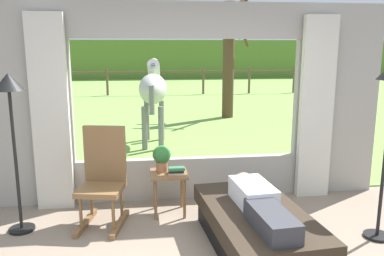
{
  "coord_description": "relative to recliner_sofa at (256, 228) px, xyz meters",
  "views": [
    {
      "loc": [
        -0.58,
        -2.79,
        2.0
      ],
      "look_at": [
        0.0,
        1.8,
        1.05
      ],
      "focal_mm": 37.08,
      "sensor_mm": 36.0,
      "label": 1
    }
  ],
  "objects": [
    {
      "name": "distant_hill_ridge",
      "position": [
        -0.52,
        22.22,
        0.98
      ],
      "size": [
        36.0,
        2.0,
        2.4
      ],
      "primitive_type": "cube",
      "color": "#54762F",
      "rests_on": "ground_plane"
    },
    {
      "name": "rocking_chair",
      "position": [
        -1.56,
        0.82,
        0.33
      ],
      "size": [
        0.58,
        0.76,
        1.12
      ],
      "rotation": [
        0.0,
        0.0,
        -0.2
      ],
      "color": "brown",
      "rests_on": "ground_plane"
    },
    {
      "name": "curtain_panel_right",
      "position": [
        1.17,
        1.34,
        0.98
      ],
      "size": [
        0.44,
        0.1,
        2.4
      ],
      "primitive_type": "cube",
      "color": "beige",
      "rests_on": "ground_plane"
    },
    {
      "name": "outdoor_pasture_lawn",
      "position": [
        -0.52,
        12.38,
        -0.21
      ],
      "size": [
        36.0,
        21.68,
        0.02
      ],
      "primitive_type": "cube",
      "color": "#759E47",
      "rests_on": "ground_plane"
    },
    {
      "name": "horse",
      "position": [
        -0.88,
        4.51,
        0.94
      ],
      "size": [
        0.64,
        1.82,
        1.73
      ],
      "rotation": [
        0.0,
        0.0,
        -0.07
      ],
      "color": "#B2B2AD",
      "rests_on": "outdoor_pasture_lawn"
    },
    {
      "name": "book_stack",
      "position": [
        -0.72,
        0.93,
        0.34
      ],
      "size": [
        0.2,
        0.15,
        0.07
      ],
      "color": "beige",
      "rests_on": "side_table"
    },
    {
      "name": "pasture_fence_line",
      "position": [
        -0.52,
        13.07,
        0.53
      ],
      "size": [
        16.1,
        0.1,
        1.1
      ],
      "color": "brown",
      "rests_on": "outdoor_pasture_lawn"
    },
    {
      "name": "side_table",
      "position": [
        -0.8,
        0.98,
        0.21
      ],
      "size": [
        0.44,
        0.44,
        0.52
      ],
      "color": "brown",
      "rests_on": "ground_plane"
    },
    {
      "name": "floor_lamp_left",
      "position": [
        -2.46,
        0.72,
        1.18
      ],
      "size": [
        0.32,
        0.32,
        1.74
      ],
      "color": "black",
      "rests_on": "ground_plane"
    },
    {
      "name": "pasture_tree",
      "position": [
        1.32,
        7.4,
        1.51
      ],
      "size": [
        1.31,
        1.32,
        3.35
      ],
      "color": "#4C3823",
      "rests_on": "outdoor_pasture_lawn"
    },
    {
      "name": "recliner_sofa",
      "position": [
        0.0,
        0.0,
        0.0
      ],
      "size": [
        1.05,
        1.77,
        0.42
      ],
      "rotation": [
        0.0,
        0.0,
        0.09
      ],
      "color": "black",
      "rests_on": "ground_plane"
    },
    {
      "name": "curtain_panel_left",
      "position": [
        -2.21,
        1.34,
        0.98
      ],
      "size": [
        0.44,
        0.1,
        2.4
      ],
      "primitive_type": "cube",
      "color": "beige",
      "rests_on": "ground_plane"
    },
    {
      "name": "reclining_person",
      "position": [
        -0.0,
        -0.05,
        0.3
      ],
      "size": [
        0.39,
        1.44,
        0.22
      ],
      "rotation": [
        0.0,
        0.0,
        0.09
      ],
      "color": "silver",
      "rests_on": "recliner_sofa"
    },
    {
      "name": "potted_plant",
      "position": [
        -0.88,
        1.04,
        0.48
      ],
      "size": [
        0.22,
        0.22,
        0.32
      ],
      "color": "#9E6042",
      "rests_on": "side_table"
    },
    {
      "name": "back_wall_with_window",
      "position": [
        -0.52,
        1.48,
        1.03
      ],
      "size": [
        5.2,
        0.12,
        2.55
      ],
      "color": "#9E998E",
      "rests_on": "ground_plane"
    }
  ]
}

